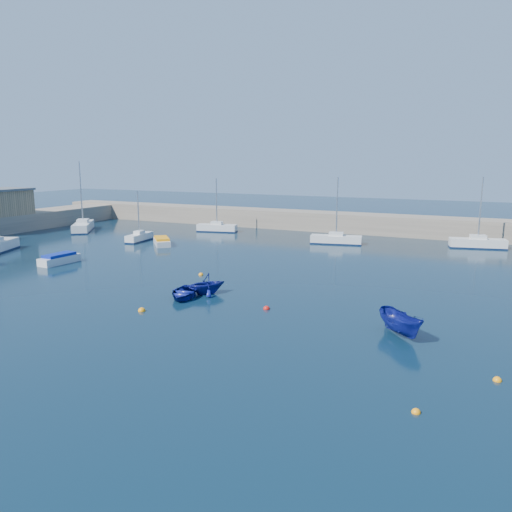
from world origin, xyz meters
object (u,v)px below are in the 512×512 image
at_px(sailboat_4, 83,226).
at_px(motorboat_2, 162,241).
at_px(dinghy_right, 401,324).
at_px(sailboat_3, 139,237).
at_px(sailboat_5, 217,228).
at_px(sailboat_6, 336,239).
at_px(dinghy_left, 206,284).
at_px(motorboat_1, 59,259).
at_px(sailboat_7, 478,243).
at_px(dinghy_center, 184,293).

relative_size(sailboat_4, motorboat_2, 2.24).
xyz_separation_m(motorboat_2, dinghy_right, (31.20, -19.69, 0.29)).
height_order(sailboat_3, dinghy_right, sailboat_3).
bearing_deg(sailboat_5, sailboat_4, 100.50).
height_order(sailboat_6, dinghy_left, sailboat_6).
xyz_separation_m(sailboat_5, motorboat_2, (-0.36, -12.52, -0.14)).
relative_size(motorboat_1, motorboat_2, 0.96).
bearing_deg(sailboat_5, dinghy_right, -148.84).
relative_size(sailboat_7, dinghy_left, 2.72).
xyz_separation_m(sailboat_6, dinghy_center, (-3.20, -28.05, -0.18)).
distance_m(sailboat_5, dinghy_right, 44.59).
distance_m(sailboat_4, dinghy_center, 40.10).
relative_size(sailboat_4, dinghy_left, 3.28).
bearing_deg(dinghy_right, dinghy_center, 131.69).
xyz_separation_m(sailboat_3, motorboat_1, (1.69, -14.38, -0.05)).
xyz_separation_m(sailboat_4, dinghy_right, (48.52, -24.67, 0.06)).
relative_size(sailboat_4, dinghy_right, 2.62).
relative_size(sailboat_5, dinghy_center, 2.02).
bearing_deg(sailboat_7, sailboat_6, 92.51).
xyz_separation_m(sailboat_4, sailboat_5, (17.67, 7.54, -0.09)).
bearing_deg(sailboat_3, dinghy_left, -47.48).
relative_size(sailboat_3, dinghy_left, 2.09).
bearing_deg(dinghy_left, sailboat_3, 175.40).
height_order(sailboat_7, motorboat_2, sailboat_7).
bearing_deg(dinghy_center, dinghy_left, 41.87).
xyz_separation_m(sailboat_4, sailboat_7, (51.41, 8.99, -0.06)).
xyz_separation_m(sailboat_3, motorboat_2, (4.20, -1.10, -0.09)).
bearing_deg(dinghy_center, dinghy_right, -22.53).
height_order(sailboat_4, motorboat_1, sailboat_4).
bearing_deg(dinghy_center, sailboat_3, 117.75).
height_order(sailboat_4, dinghy_center, sailboat_4).
distance_m(dinghy_left, dinghy_right, 15.21).
bearing_deg(motorboat_2, sailboat_6, -14.81).
height_order(sailboat_4, sailboat_5, sailboat_4).
distance_m(sailboat_5, motorboat_1, 25.96).
relative_size(sailboat_3, motorboat_1, 1.49).
height_order(sailboat_5, dinghy_left, sailboat_5).
bearing_deg(motorboat_1, sailboat_4, 132.10).
bearing_deg(sailboat_5, sailboat_7, -100.14).
height_order(sailboat_7, dinghy_center, sailboat_7).
bearing_deg(dinghy_left, dinghy_right, 24.98).
xyz_separation_m(sailboat_5, dinghy_left, (15.93, -29.21, 0.21)).
distance_m(sailboat_6, motorboat_2, 20.96).
xyz_separation_m(sailboat_7, dinghy_left, (-17.81, -30.66, 0.18)).
relative_size(sailboat_5, sailboat_6, 0.94).
bearing_deg(sailboat_6, sailboat_7, -86.51).
bearing_deg(dinghy_left, sailboat_5, 154.97).
relative_size(sailboat_5, dinghy_right, 2.00).
bearing_deg(dinghy_center, motorboat_2, 112.52).
relative_size(sailboat_7, dinghy_center, 2.19).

